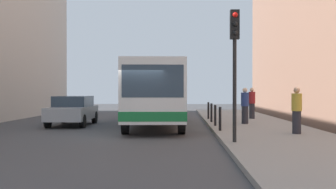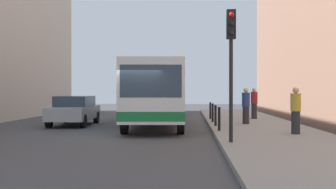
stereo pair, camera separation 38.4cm
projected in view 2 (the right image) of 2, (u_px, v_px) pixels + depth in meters
The scene contains 13 objects.
ground_plane at pixel (131, 136), 16.20m from camera, with size 80.00×80.00×0.00m, color #424244.
sidewalk at pixel (272, 135), 15.92m from camera, with size 4.40×40.00×0.15m, color gray.
bus at pixel (156, 91), 20.89m from camera, with size 3.05×11.13×3.00m.
car_beside_bus at pixel (74, 110), 21.30m from camera, with size 1.93×4.43×1.48m.
car_behind_bus at pixel (171, 104), 30.94m from camera, with size 1.99×4.46×1.48m.
traffic_light at pixel (231, 50), 12.99m from camera, with size 0.28×0.33×4.10m.
bollard_near at pixel (219, 119), 16.75m from camera, with size 0.11×0.11×0.95m, color black.
bollard_mid at pixel (216, 115), 19.12m from camera, with size 0.11×0.11×0.95m, color black.
bollard_far at pixel (213, 113), 21.48m from camera, with size 0.11×0.11×0.95m, color black.
bollard_farthest at pixel (210, 111), 23.85m from camera, with size 0.11×0.11×0.95m, color black.
pedestrian_near_signal at pixel (296, 111), 15.47m from camera, with size 0.38×0.38×1.73m.
pedestrian_mid_sidewalk at pixel (246, 106), 20.22m from camera, with size 0.38×0.38×1.75m.
pedestrian_far_sidewalk at pixel (254, 103), 24.05m from camera, with size 0.38×0.38×1.78m.
Camera 2 is at (2.26, -16.09, 1.74)m, focal length 44.97 mm.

